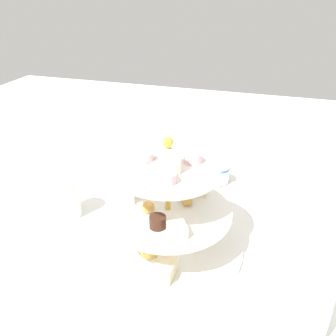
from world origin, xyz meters
name	(u,v)px	position (x,y,z in m)	size (l,w,h in m)	color
ground_plane	(168,249)	(0.00, 0.00, 0.00)	(2.40, 2.40, 0.00)	white
tiered_serving_stand	(168,219)	(0.00, 0.00, 0.07)	(0.30, 0.30, 0.25)	white
water_glass_tall_right	(306,309)	(0.13, 0.26, 0.06)	(0.07, 0.07, 0.11)	silver
water_glass_short_left	(159,169)	(-0.27, -0.11, 0.03)	(0.06, 0.06, 0.07)	silver
teacup_with_saucer	(218,175)	(-0.30, 0.05, 0.02)	(0.09, 0.09, 0.05)	white
butter_knife_right	(309,218)	(-0.20, 0.28, 0.00)	(0.17, 0.01, 0.00)	silver
water_glass_mid_back	(67,199)	(-0.05, -0.26, 0.04)	(0.06, 0.06, 0.09)	silver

